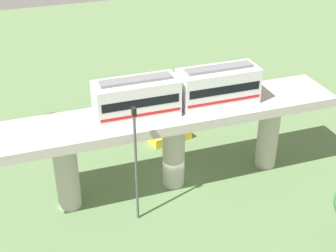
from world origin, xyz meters
TOP-DOWN VIEW (x-y plane):
  - ground_plane at (0.00, 0.00)m, footprint 120.00×120.00m
  - viaduct at (0.00, 0.00)m, footprint 5.20×28.00m
  - train at (0.00, 0.36)m, footprint 2.64×13.55m
  - parked_car_red at (-12.78, 0.25)m, footprint 2.05×4.30m
  - parked_car_white at (-12.57, -9.54)m, footprint 2.29×4.39m
  - parked_car_yellow at (-6.98, 2.17)m, footprint 2.60×4.48m
  - signal_post at (3.40, -4.25)m, footprint 0.44×0.28m

SIDE VIEW (x-z plane):
  - ground_plane at x=0.00m, z-range 0.00..0.00m
  - parked_car_red at x=-12.78m, z-range -0.14..1.62m
  - parked_car_white at x=-12.57m, z-range -0.14..1.62m
  - parked_car_yellow at x=-6.98m, z-range -0.14..1.62m
  - signal_post at x=3.40m, z-range 0.52..10.50m
  - viaduct at x=0.00m, z-range 1.89..9.26m
  - train at x=0.00m, z-range 7.29..10.53m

